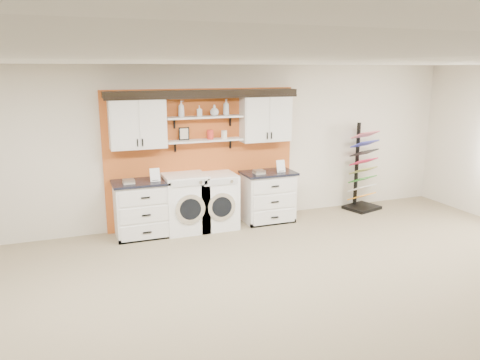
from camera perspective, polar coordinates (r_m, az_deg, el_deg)
name	(u,v)px	position (r m, az deg, el deg)	size (l,w,h in m)	color
floor	(310,335)	(5.24, 8.48, -18.14)	(10.00, 10.00, 0.00)	gray
ceiling	(320,61)	(4.47, 9.75, 14.15)	(10.00, 10.00, 0.00)	white
wall_back	(202,146)	(8.29, -4.69, 4.14)	(10.00, 10.00, 0.00)	beige
accent_panel	(202,158)	(8.29, -4.60, 2.74)	(3.40, 0.07, 2.40)	#BD5620
upper_cabinet_left	(137,123)	(7.79, -12.40, 6.85)	(0.90, 0.35, 0.84)	white
upper_cabinet_right	(265,118)	(8.41, 3.12, 7.60)	(0.90, 0.35, 0.84)	white
shelf_lower	(205,140)	(8.08, -4.32, 4.84)	(1.32, 0.28, 0.03)	white
shelf_upper	(204,117)	(8.03, -4.37, 7.66)	(1.32, 0.28, 0.03)	white
crown_molding	(204,93)	(8.01, -4.45, 10.50)	(3.30, 0.41, 0.13)	black
picture_frame	(184,134)	(8.02, -6.84, 5.62)	(0.18, 0.02, 0.22)	black
canister_red	(210,135)	(8.09, -3.65, 5.55)	(0.11, 0.11, 0.16)	red
canister_cream	(224,134)	(8.17, -1.96, 5.57)	(0.10, 0.10, 0.14)	silver
base_cabinet_left	(143,209)	(7.92, -11.73, -3.44)	(0.96, 0.66, 0.94)	white
base_cabinet_right	(268,196)	(8.54, 3.41, -2.01)	(0.94, 0.66, 0.92)	white
washer	(185,203)	(8.04, -6.69, -2.78)	(0.71, 0.71, 1.00)	white
dryer	(216,201)	(8.19, -2.99, -2.54)	(0.69, 0.71, 0.96)	white
sample_rack	(362,182)	(9.55, 14.67, -0.29)	(0.74, 0.67, 1.71)	black
soap_bottle_a	(181,109)	(7.91, -7.17, 8.60)	(0.10, 0.10, 0.27)	silver
soap_bottle_b	(199,111)	(8.00, -4.97, 8.39)	(0.08, 0.08, 0.18)	silver
soap_bottle_c	(214,110)	(8.07, -3.15, 8.49)	(0.15, 0.15, 0.19)	silver
soap_bottle_d	(226,107)	(8.13, -1.71, 8.86)	(0.11, 0.11, 0.28)	silver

